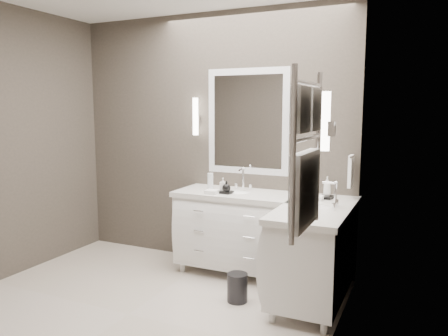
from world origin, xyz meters
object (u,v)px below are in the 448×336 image
at_px(vanity_back, 237,227).
at_px(towel_ladder, 306,162).
at_px(vanity_right, 315,247).
at_px(waste_bin, 237,288).

bearing_deg(vanity_back, towel_ladder, -55.90).
distance_m(vanity_right, waste_bin, 0.76).
bearing_deg(vanity_back, vanity_right, -20.38).
height_order(towel_ladder, waste_bin, towel_ladder).
relative_size(vanity_right, towel_ladder, 1.38).
distance_m(vanity_back, waste_bin, 0.77).
distance_m(vanity_right, towel_ladder, 1.60).
xyz_separation_m(vanity_back, vanity_right, (0.88, -0.33, 0.00)).
bearing_deg(waste_bin, towel_ladder, -50.32).
bearing_deg(vanity_right, waste_bin, -153.79).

